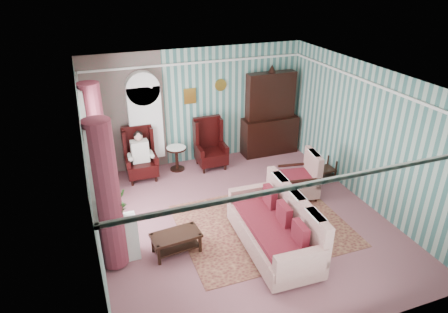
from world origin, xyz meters
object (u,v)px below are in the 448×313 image
object	(u,v)px
wingback_left	(140,155)
sofa	(273,224)
nest_table	(324,169)
wingback_right	(211,144)
round_side_table	(177,159)
plant_stand	(122,238)
coffee_table	(176,243)
dresser_hutch	(271,111)
floral_armchair	(298,176)
seated_woman	(140,156)
bookcase	(146,128)

from	to	relation	value
wingback_left	sofa	distance (m)	3.89
wingback_left	nest_table	size ratio (longest dim) A/B	2.31
wingback_right	round_side_table	size ratio (longest dim) A/B	2.08
wingback_left	plant_stand	world-z (taller)	wingback_left
round_side_table	nest_table	world-z (taller)	round_side_table
sofa	coffee_table	world-z (taller)	sofa
wingback_right	nest_table	size ratio (longest dim) A/B	2.31
wingback_left	round_side_table	distance (m)	0.97
dresser_hutch	floral_armchair	xyz separation A→B (m)	(-0.40, -2.26, -0.68)
dresser_hutch	seated_woman	xyz separation A→B (m)	(-3.50, -0.27, -0.59)
bookcase	nest_table	size ratio (longest dim) A/B	4.15
coffee_table	bookcase	bearing A→B (deg)	87.55
dresser_hutch	wingback_left	bearing A→B (deg)	-175.59
round_side_table	coffee_table	world-z (taller)	round_side_table
round_side_table	sofa	distance (m)	3.73
dresser_hutch	plant_stand	bearing A→B (deg)	-144.92
nest_table	coffee_table	bearing A→B (deg)	-160.57
dresser_hutch	round_side_table	distance (m)	2.75
seated_woman	coffee_table	world-z (taller)	seated_woman
bookcase	wingback_right	xyz separation A→B (m)	(1.50, -0.39, -0.50)
dresser_hutch	wingback_left	world-z (taller)	dresser_hutch
round_side_table	plant_stand	bearing A→B (deg)	-120.38
wingback_right	round_side_table	bearing A→B (deg)	169.99
wingback_right	wingback_left	bearing A→B (deg)	180.00
wingback_right	nest_table	xyz separation A→B (m)	(2.32, -1.55, -0.35)
dresser_hutch	coffee_table	xyz separation A→B (m)	(-3.39, -3.22, -0.99)
bookcase	round_side_table	size ratio (longest dim) A/B	3.73
bookcase	wingback_left	world-z (taller)	bookcase
dresser_hutch	floral_armchair	bearing A→B (deg)	-100.14
seated_woman	coffee_table	xyz separation A→B (m)	(0.11, -2.95, -0.40)
wingback_left	plant_stand	size ratio (longest dim) A/B	1.56
round_side_table	coffee_table	bearing A→B (deg)	-104.36
floral_armchair	wingback_right	bearing A→B (deg)	43.17
dresser_hutch	wingback_left	xyz separation A→B (m)	(-3.50, -0.27, -0.55)
bookcase	wingback_right	world-z (taller)	bookcase
nest_table	wingback_right	bearing A→B (deg)	146.25
dresser_hutch	wingback_right	world-z (taller)	dresser_hutch
round_side_table	wingback_left	bearing A→B (deg)	-170.54
bookcase	wingback_right	distance (m)	1.63
bookcase	coffee_table	world-z (taller)	bookcase
wingback_right	coffee_table	distance (m)	3.40
nest_table	plant_stand	world-z (taller)	plant_stand
nest_table	sofa	world-z (taller)	sofa
bookcase	floral_armchair	size ratio (longest dim) A/B	2.23
dresser_hutch	sofa	bearing A→B (deg)	-115.15
wingback_left	round_side_table	xyz separation A→B (m)	(0.90, 0.15, -0.33)
dresser_hutch	sofa	world-z (taller)	dresser_hutch
wingback_right	plant_stand	distance (m)	3.76
dresser_hutch	nest_table	xyz separation A→B (m)	(0.57, -1.82, -0.91)
bookcase	wingback_right	size ratio (longest dim) A/B	1.79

